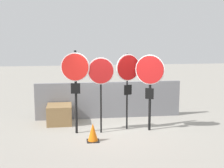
% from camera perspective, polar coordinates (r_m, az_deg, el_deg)
% --- Properties ---
extents(ground_plane, '(40.00, 40.00, 0.00)m').
position_cam_1_polar(ground_plane, '(9.98, 0.50, -8.36)').
color(ground_plane, gray).
extents(fence_back, '(5.22, 0.12, 1.30)m').
position_cam_1_polar(fence_back, '(11.20, -0.56, -2.95)').
color(fence_back, slate).
rests_on(fence_back, ground).
extents(stop_sign_0, '(0.85, 0.19, 2.52)m').
position_cam_1_polar(stop_sign_0, '(9.29, -6.72, 1.60)').
color(stop_sign_0, black).
rests_on(stop_sign_0, ground).
extents(stop_sign_1, '(0.81, 0.12, 2.32)m').
position_cam_1_polar(stop_sign_1, '(9.28, -2.04, 1.50)').
color(stop_sign_1, black).
rests_on(stop_sign_1, ground).
extents(stop_sign_2, '(0.78, 0.33, 2.40)m').
position_cam_1_polar(stop_sign_2, '(9.66, 2.95, 2.06)').
color(stop_sign_2, black).
rests_on(stop_sign_2, ground).
extents(stop_sign_3, '(0.82, 0.46, 2.38)m').
position_cam_1_polar(stop_sign_3, '(9.60, 6.94, 1.21)').
color(stop_sign_3, black).
rests_on(stop_sign_3, ground).
extents(traffic_cone_0, '(0.35, 0.35, 0.53)m').
position_cam_1_polar(traffic_cone_0, '(8.91, -3.52, -8.82)').
color(traffic_cone_0, black).
rests_on(traffic_cone_0, ground).
extents(storage_crate, '(0.82, 0.87, 0.65)m').
position_cam_1_polar(storage_crate, '(10.68, -9.58, -5.49)').
color(storage_crate, olive).
rests_on(storage_crate, ground).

